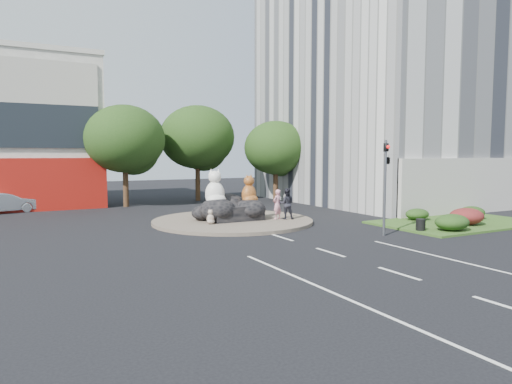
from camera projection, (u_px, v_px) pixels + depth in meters
ground at (330, 253)px, 19.82m from camera, size 120.00×120.00×0.00m
roundabout_island at (233, 221)px, 28.61m from camera, size 10.00×10.00×0.20m
rock_plinth at (233, 212)px, 28.56m from camera, size 3.20×2.60×0.90m
office_tower at (401, 10)px, 41.84m from camera, size 20.00×20.00×35.00m
grass_verge at (457, 223)px, 28.08m from camera, size 10.00×6.00×0.12m
tree_left at (125, 142)px, 36.96m from camera, size 6.46×6.46×8.27m
tree_mid at (198, 140)px, 41.97m from camera, size 6.84×6.84×8.76m
tree_right at (276, 150)px, 41.34m from camera, size 5.70×5.70×7.30m
hedge_near_green at (452, 222)px, 24.87m from camera, size 2.00×1.60×0.90m
hedge_red at (466, 216)px, 26.92m from camera, size 2.20×1.76×0.99m
hedge_mid_green at (472, 212)px, 29.42m from camera, size 1.80×1.44×0.81m
hedge_back_green at (417, 214)px, 28.92m from camera, size 1.60×1.28×0.72m
traffic_light at (387, 167)px, 23.67m from camera, size 0.44×1.24×5.00m
street_lamp at (407, 150)px, 32.49m from camera, size 2.34×0.22×8.06m
cat_white at (215, 188)px, 27.82m from camera, size 1.68×1.56×2.29m
cat_tabby at (249, 190)px, 28.62m from camera, size 1.45×1.37×1.93m
kitten_calico at (211, 216)px, 26.65m from camera, size 0.70×0.71×0.89m
kitten_white at (255, 212)px, 28.77m from camera, size 0.66×0.68×0.85m
pedestrian_pink at (277, 204)px, 28.62m from camera, size 0.80×0.67×1.87m
pedestrian_dark at (287, 204)px, 28.64m from camera, size 1.17×1.09×1.94m
parked_car at (4, 203)px, 33.22m from camera, size 4.81×2.71×1.50m
litter_bin at (421, 225)px, 24.89m from camera, size 0.62×0.62×0.63m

